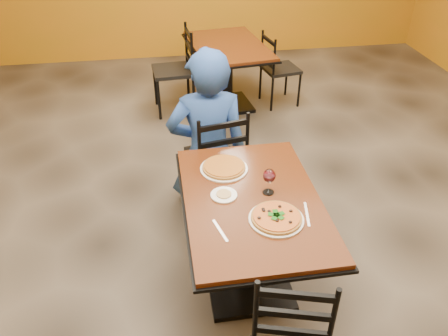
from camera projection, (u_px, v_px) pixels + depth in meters
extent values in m
cube|color=black|center=(236.00, 235.00, 3.48)|extent=(7.00, 8.00, 0.01)
cube|color=#571F0D|center=(252.00, 201.00, 2.66)|extent=(0.80, 1.20, 0.03)
cube|color=black|center=(252.00, 204.00, 2.68)|extent=(0.83, 1.23, 0.02)
cylinder|color=black|center=(250.00, 245.00, 2.87)|extent=(0.12, 0.12, 0.66)
cube|color=black|center=(248.00, 282.00, 3.06)|extent=(0.55, 0.55, 0.04)
cube|color=#571F0D|center=(228.00, 46.00, 4.92)|extent=(0.91, 1.24, 0.03)
cube|color=black|center=(228.00, 48.00, 4.94)|extent=(0.94, 1.27, 0.02)
cylinder|color=black|center=(228.00, 77.00, 5.13)|extent=(0.11, 0.11, 0.66)
cube|color=black|center=(228.00, 104.00, 5.33)|extent=(0.59, 0.59, 0.04)
imported|color=navy|center=(208.00, 130.00, 3.51)|extent=(0.65, 0.43, 1.33)
cylinder|color=white|center=(276.00, 219.00, 2.49)|extent=(0.31, 0.31, 0.01)
cylinder|color=maroon|center=(276.00, 217.00, 2.48)|extent=(0.28, 0.28, 0.02)
cylinder|color=white|center=(224.00, 169.00, 2.90)|extent=(0.31, 0.31, 0.01)
cylinder|color=#B48922|center=(224.00, 167.00, 2.89)|extent=(0.28, 0.28, 0.02)
cylinder|color=white|center=(224.00, 195.00, 2.67)|extent=(0.16, 0.16, 0.01)
cylinder|color=tan|center=(224.00, 194.00, 2.67)|extent=(0.09, 0.09, 0.01)
cube|color=silver|center=(220.00, 231.00, 2.42)|extent=(0.06, 0.19, 0.00)
cube|color=silver|center=(307.00, 214.00, 2.53)|extent=(0.05, 0.21, 0.00)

